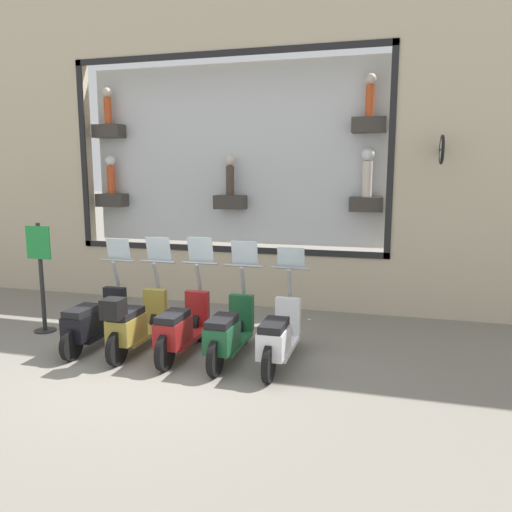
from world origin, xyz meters
TOP-DOWN VIEW (x-y plane):
  - ground_plane at (0.00, 0.00)m, footprint 120.00×120.00m
  - building_facade at (3.60, -0.00)m, footprint 1.17×36.00m
  - scooter_white_0 at (0.39, -1.79)m, footprint 1.80×0.61m
  - scooter_green_1 at (0.39, -1.06)m, footprint 1.80×0.60m
  - scooter_red_2 at (0.40, -0.33)m, footprint 1.80×0.60m
  - scooter_olive_3 at (0.33, 0.41)m, footprint 1.80×0.60m
  - scooter_black_4 at (0.39, 1.14)m, footprint 1.79×0.60m
  - shop_sign_post at (0.86, 2.41)m, footprint 0.36×0.45m

SIDE VIEW (x-z plane):
  - ground_plane at x=0.00m, z-range 0.00..0.00m
  - scooter_black_4 at x=0.39m, z-range -0.38..1.22m
  - scooter_white_0 at x=0.39m, z-range -0.36..1.22m
  - scooter_green_1 at x=0.39m, z-range -0.39..1.25m
  - scooter_red_2 at x=0.40m, z-range -0.40..1.28m
  - scooter_olive_3 at x=0.33m, z-range -0.36..1.30m
  - shop_sign_post at x=0.86m, z-range 0.08..1.95m
  - building_facade at x=3.60m, z-range 0.05..7.28m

